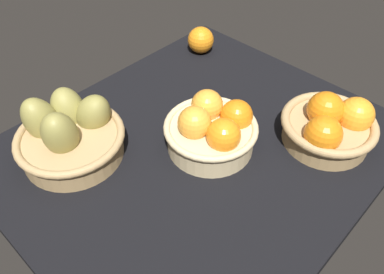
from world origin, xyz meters
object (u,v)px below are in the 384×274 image
basket_center (212,129)px  basket_far_left (330,126)px  basket_near_right_pears (69,134)px  loose_orange_front_gap (201,40)px

basket_center → basket_far_left: same height
basket_near_right_pears → loose_orange_front_gap: bearing=-171.6°
basket_near_right_pears → basket_center: bearing=136.3°
basket_center → loose_orange_front_gap: bearing=-133.7°
basket_far_left → basket_near_right_pears: basket_near_right_pears is taller
basket_far_left → loose_orange_front_gap: 47.49cm
basket_center → basket_near_right_pears: basket_near_right_pears is taller
basket_far_left → basket_near_right_pears: size_ratio=0.89×
basket_far_left → loose_orange_front_gap: (-8.42, -46.73, -0.92)cm
basket_center → loose_orange_front_gap: 39.82cm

